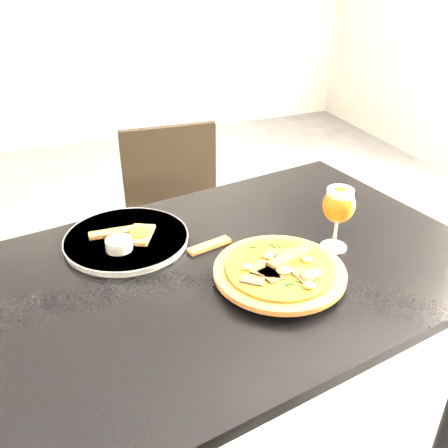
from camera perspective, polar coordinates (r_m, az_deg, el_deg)
name	(u,v)px	position (r m, az deg, el deg)	size (l,w,h in m)	color
dining_table	(236,293)	(1.27, 1.34, -7.84)	(1.31, 0.97, 0.75)	black
chair_far	(179,228)	(1.95, -5.17, -0.47)	(0.41, 0.41, 0.83)	black
plate_main	(279,274)	(1.18, 6.26, -5.70)	(0.27, 0.27, 0.01)	white
pizza	(280,270)	(1.16, 6.42, -5.22)	(0.31, 0.31, 0.03)	#9E5326
plate_second	(127,239)	(1.32, -11.08, -1.73)	(0.32, 0.32, 0.02)	white
crust_scraps	(131,234)	(1.32, -10.63, -1.10)	(0.17, 0.11, 0.01)	#9E5326
loose_crust	(209,245)	(1.28, -1.69, -2.46)	(0.12, 0.03, 0.01)	#9E5326
sauce_cup	(119,247)	(1.26, -11.89, -2.55)	(0.07, 0.07, 0.04)	silver
beer_glass	(339,205)	(1.25, 12.98, 2.08)	(0.08, 0.08, 0.17)	silver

